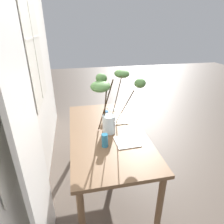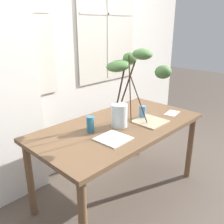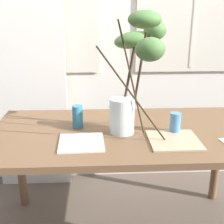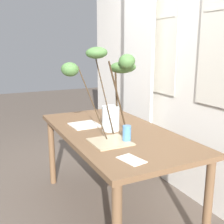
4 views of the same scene
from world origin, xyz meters
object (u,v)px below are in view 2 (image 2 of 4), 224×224
plate_square_right (150,121)px  drinking_glass_blue_left (90,124)px  dining_table (119,133)px  drinking_glass_blue_right (142,112)px  vase_with_branches (128,84)px  plate_square_left (113,139)px

plate_square_right → drinking_glass_blue_left: bearing=156.7°
dining_table → drinking_glass_blue_left: size_ratio=11.63×
drinking_glass_blue_left → drinking_glass_blue_right: size_ratio=1.14×
drinking_glass_blue_left → drinking_glass_blue_right: drinking_glass_blue_left is taller
vase_with_branches → plate_square_left: (-0.29, -0.11, -0.38)m
plate_square_left → plate_square_right: same height
vase_with_branches → drinking_glass_blue_right: 0.41m
drinking_glass_blue_right → plate_square_left: drinking_glass_blue_right is taller
vase_with_branches → plate_square_left: 0.49m
plate_square_right → dining_table: bearing=147.7°
dining_table → drinking_glass_blue_left: bearing=165.8°
plate_square_right → vase_with_branches: bearing=154.5°
vase_with_branches → drinking_glass_blue_right: bearing=3.8°
dining_table → vase_with_branches: vase_with_branches is taller
plate_square_left → drinking_glass_blue_left: bearing=97.6°
dining_table → drinking_glass_blue_left: 0.33m
drinking_glass_blue_right → plate_square_right: (-0.03, -0.12, -0.05)m
plate_square_left → plate_square_right: size_ratio=0.88×
plate_square_left → plate_square_right: 0.50m
drinking_glass_blue_right → plate_square_left: 0.55m
drinking_glass_blue_right → plate_square_left: size_ratio=0.50×
vase_with_branches → dining_table: bearing=122.5°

